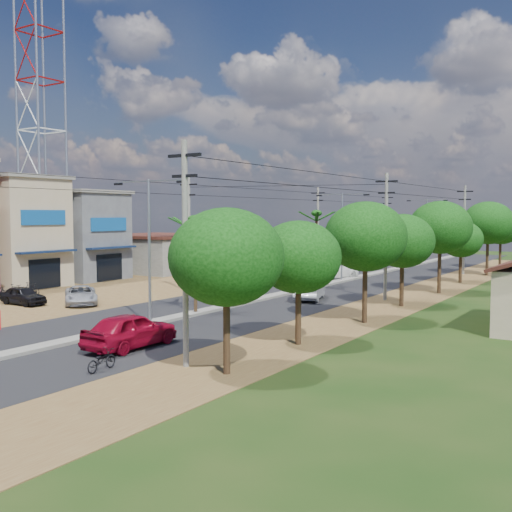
# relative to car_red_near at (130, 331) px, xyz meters

# --- Properties ---
(ground) EXTENTS (160.00, 160.00, 0.00)m
(ground) POSITION_rel_car_red_near_xyz_m (-3.27, 4.81, -0.82)
(ground) COLOR black
(ground) RESTS_ON ground
(road) EXTENTS (12.00, 110.00, 0.04)m
(road) POSITION_rel_car_red_near_xyz_m (-3.27, 19.81, -0.80)
(road) COLOR black
(road) RESTS_ON ground
(median) EXTENTS (1.00, 90.00, 0.18)m
(median) POSITION_rel_car_red_near_xyz_m (-3.27, 22.81, -0.73)
(median) COLOR #605E56
(median) RESTS_ON ground
(dirt_lot_west) EXTENTS (18.00, 46.00, 0.04)m
(dirt_lot_west) POSITION_rel_car_red_near_xyz_m (-18.27, 12.81, -0.80)
(dirt_lot_west) COLOR brown
(dirt_lot_west) RESTS_ON ground
(dirt_shoulder_east) EXTENTS (5.00, 90.00, 0.03)m
(dirt_shoulder_east) POSITION_rel_car_red_near_xyz_m (5.23, 19.81, -0.80)
(dirt_shoulder_east) COLOR brown
(dirt_shoulder_east) RESTS_ON ground
(shophouse_cream) EXTENTS (9.00, 6.40, 9.30)m
(shophouse_cream) POSITION_rel_car_red_near_xyz_m (-25.26, 11.81, 3.84)
(shophouse_cream) COLOR tan
(shophouse_cream) RESTS_ON ground
(shophouse_grey) EXTENTS (9.00, 6.40, 8.30)m
(shophouse_grey) POSITION_rel_car_red_near_xyz_m (-25.25, 18.81, 3.35)
(shophouse_grey) COLOR #494B50
(shophouse_grey) RESTS_ON ground
(low_shed) EXTENTS (10.40, 10.40, 3.95)m
(low_shed) POSITION_rel_car_red_near_xyz_m (-24.27, 28.81, 1.15)
(low_shed) COLOR #605E56
(low_shed) RESTS_ON ground
(telecom_tower) EXTENTS (3.80, 3.80, 43.00)m
(telecom_tower) POSITION_rel_car_red_near_xyz_m (-30.27, 18.81, 18.30)
(telecom_tower) COLOR gray
(telecom_tower) RESTS_ON ground
(tree_east_a) EXTENTS (4.40, 4.40, 6.37)m
(tree_east_a) POSITION_rel_car_red_near_xyz_m (6.23, -1.19, 3.67)
(tree_east_a) COLOR black
(tree_east_a) RESTS_ON ground
(tree_east_b) EXTENTS (4.00, 4.00, 5.83)m
(tree_east_b) POSITION_rel_car_red_near_xyz_m (6.03, 4.81, 3.30)
(tree_east_b) COLOR black
(tree_east_b) RESTS_ON ground
(tree_east_c) EXTENTS (4.60, 4.60, 6.83)m
(tree_east_c) POSITION_rel_car_red_near_xyz_m (6.43, 11.81, 4.05)
(tree_east_c) COLOR black
(tree_east_c) RESTS_ON ground
(tree_east_d) EXTENTS (4.20, 4.20, 6.13)m
(tree_east_d) POSITION_rel_car_red_near_xyz_m (6.13, 18.81, 3.52)
(tree_east_d) COLOR black
(tree_east_d) RESTS_ON ground
(tree_east_e) EXTENTS (4.80, 4.80, 7.14)m
(tree_east_e) POSITION_rel_car_red_near_xyz_m (6.33, 26.81, 4.27)
(tree_east_e) COLOR black
(tree_east_e) RESTS_ON ground
(tree_east_f) EXTENTS (3.80, 3.80, 5.52)m
(tree_east_f) POSITION_rel_car_red_near_xyz_m (5.93, 34.81, 3.07)
(tree_east_f) COLOR black
(tree_east_f) RESTS_ON ground
(tree_east_g) EXTENTS (5.00, 5.00, 7.38)m
(tree_east_g) POSITION_rel_car_red_near_xyz_m (6.53, 42.81, 4.42)
(tree_east_g) COLOR black
(tree_east_g) RESTS_ON ground
(tree_east_h) EXTENTS (4.40, 4.40, 6.52)m
(tree_east_h) POSITION_rel_car_red_near_xyz_m (6.23, 50.81, 3.82)
(tree_east_h) COLOR black
(tree_east_h) RESTS_ON ground
(palm_median_near) EXTENTS (2.00, 2.00, 6.15)m
(palm_median_near) POSITION_rel_car_red_near_xyz_m (-3.27, 8.81, 4.72)
(palm_median_near) COLOR black
(palm_median_near) RESTS_ON ground
(palm_median_mid) EXTENTS (2.00, 2.00, 6.55)m
(palm_median_mid) POSITION_rel_car_red_near_xyz_m (-3.27, 24.81, 5.08)
(palm_median_mid) COLOR black
(palm_median_mid) RESTS_ON ground
(palm_median_far) EXTENTS (2.00, 2.00, 5.85)m
(palm_median_far) POSITION_rel_car_red_near_xyz_m (-3.27, 40.81, 4.44)
(palm_median_far) COLOR black
(palm_median_far) RESTS_ON ground
(streetlight_near) EXTENTS (5.10, 0.18, 8.00)m
(streetlight_near) POSITION_rel_car_red_near_xyz_m (-3.27, 4.81, 3.97)
(streetlight_near) COLOR gray
(streetlight_near) RESTS_ON ground
(streetlight_mid) EXTENTS (5.10, 0.18, 8.00)m
(streetlight_mid) POSITION_rel_car_red_near_xyz_m (-3.27, 29.81, 3.97)
(streetlight_mid) COLOR gray
(streetlight_mid) RESTS_ON ground
(streetlight_far) EXTENTS (5.10, 0.18, 8.00)m
(streetlight_far) POSITION_rel_car_red_near_xyz_m (-3.27, 54.81, 3.97)
(streetlight_far) COLOR gray
(streetlight_far) RESTS_ON ground
(utility_pole_w_b) EXTENTS (1.60, 0.24, 9.00)m
(utility_pole_w_b) POSITION_rel_car_red_near_xyz_m (-10.27, 16.81, 3.94)
(utility_pole_w_b) COLOR #605E56
(utility_pole_w_b) RESTS_ON ground
(utility_pole_w_c) EXTENTS (1.60, 0.24, 9.00)m
(utility_pole_w_c) POSITION_rel_car_red_near_xyz_m (-10.27, 38.81, 3.94)
(utility_pole_w_c) COLOR #605E56
(utility_pole_w_c) RESTS_ON ground
(utility_pole_w_d) EXTENTS (1.60, 0.24, 9.00)m
(utility_pole_w_d) POSITION_rel_car_red_near_xyz_m (-10.27, 59.81, 3.94)
(utility_pole_w_d) COLOR #605E56
(utility_pole_w_d) RESTS_ON ground
(utility_pole_e_a) EXTENTS (1.60, 0.24, 9.00)m
(utility_pole_e_a) POSITION_rel_car_red_near_xyz_m (4.23, -1.19, 3.94)
(utility_pole_e_a) COLOR #605E56
(utility_pole_e_a) RESTS_ON ground
(utility_pole_e_b) EXTENTS (1.60, 0.24, 9.00)m
(utility_pole_e_b) POSITION_rel_car_red_near_xyz_m (4.23, 20.81, 3.94)
(utility_pole_e_b) COLOR #605E56
(utility_pole_e_b) RESTS_ON ground
(utility_pole_e_c) EXTENTS (1.60, 0.24, 9.00)m
(utility_pole_e_c) POSITION_rel_car_red_near_xyz_m (4.23, 42.81, 3.94)
(utility_pole_e_c) COLOR #605E56
(utility_pole_e_c) RESTS_ON ground
(car_red_near) EXTENTS (1.95, 4.80, 1.63)m
(car_red_near) POSITION_rel_car_red_near_xyz_m (0.00, 0.00, 0.00)
(car_red_near) COLOR maroon
(car_red_near) RESTS_ON ground
(car_silver_mid) EXTENTS (3.12, 5.01, 1.56)m
(car_silver_mid) POSITION_rel_car_red_near_xyz_m (-0.37, 18.15, -0.04)
(car_silver_mid) COLOR #A5A7AD
(car_silver_mid) RESTS_ON ground
(car_white_far) EXTENTS (3.76, 5.32, 1.43)m
(car_white_far) POSITION_rel_car_red_near_xyz_m (-4.77, 31.59, -0.10)
(car_white_far) COLOR silver
(car_white_far) RESTS_ON ground
(car_parked_silver) EXTENTS (4.72, 4.39, 1.23)m
(car_parked_silver) POSITION_rel_car_red_near_xyz_m (-12.35, 7.81, -0.20)
(car_parked_silver) COLOR #A5A7AD
(car_parked_silver) RESTS_ON ground
(car_parked_dark) EXTENTS (3.68, 1.54, 1.24)m
(car_parked_dark) POSITION_rel_car_red_near_xyz_m (-15.43, 5.56, -0.19)
(car_parked_dark) COLOR black
(car_parked_dark) RESTS_ON ground
(moto_rider_east) EXTENTS (0.73, 1.63, 0.83)m
(moto_rider_east) POSITION_rel_car_red_near_xyz_m (1.93, -3.52, -0.40)
(moto_rider_east) COLOR black
(moto_rider_east) RESTS_ON ground
(moto_rider_west_a) EXTENTS (1.27, 2.05, 1.01)m
(moto_rider_west_a) POSITION_rel_car_red_near_xyz_m (-4.53, 22.94, -0.31)
(moto_rider_west_a) COLOR black
(moto_rider_west_a) RESTS_ON ground
(moto_rider_west_b) EXTENTS (0.95, 1.80, 1.04)m
(moto_rider_west_b) POSITION_rel_car_red_near_xyz_m (-7.32, 31.34, -0.30)
(moto_rider_west_b) COLOR black
(moto_rider_west_b) RESTS_ON ground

